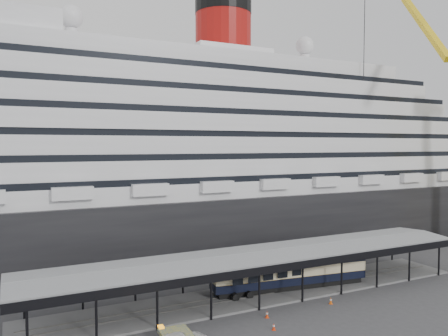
# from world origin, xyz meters

# --- Properties ---
(ground) EXTENTS (200.00, 200.00, 0.00)m
(ground) POSITION_xyz_m (0.00, 0.00, 0.00)
(ground) COLOR #39393B
(ground) RESTS_ON ground
(cruise_ship) EXTENTS (130.00, 30.00, 43.90)m
(cruise_ship) POSITION_xyz_m (0.05, 32.00, 18.35)
(cruise_ship) COLOR black
(cruise_ship) RESTS_ON ground
(platform_canopy) EXTENTS (56.00, 9.18, 5.30)m
(platform_canopy) POSITION_xyz_m (0.00, 5.00, 2.36)
(platform_canopy) COLOR slate
(platform_canopy) RESTS_ON ground
(pullman_carriage) EXTENTS (20.51, 5.14, 19.97)m
(pullman_carriage) POSITION_xyz_m (4.06, 5.00, 2.45)
(pullman_carriage) COLOR black
(pullman_carriage) RESTS_ON ground
(traffic_cone_left) EXTENTS (0.44, 0.44, 0.75)m
(traffic_cone_left) POSITION_xyz_m (-3.24, -1.26, 0.37)
(traffic_cone_left) COLOR red
(traffic_cone_left) RESTS_ON ground
(traffic_cone_mid) EXTENTS (0.47, 0.47, 0.69)m
(traffic_cone_mid) POSITION_xyz_m (-4.25, -4.14, 0.34)
(traffic_cone_mid) COLOR red
(traffic_cone_mid) RESTS_ON ground
(traffic_cone_right) EXTENTS (0.51, 0.51, 0.77)m
(traffic_cone_right) POSITION_xyz_m (5.38, -1.06, 0.38)
(traffic_cone_right) COLOR #E0560C
(traffic_cone_right) RESTS_ON ground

